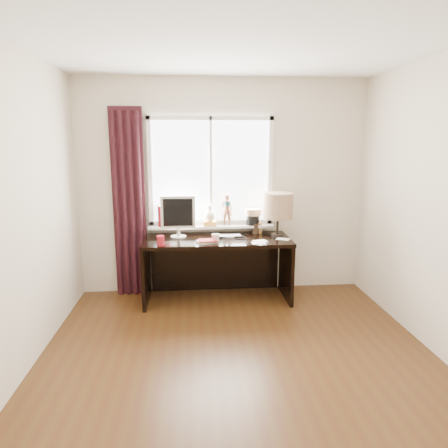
{
  "coord_description": "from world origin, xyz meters",
  "views": [
    {
      "loc": [
        -0.39,
        -2.86,
        1.86
      ],
      "look_at": [
        -0.05,
        1.25,
        1.0
      ],
      "focal_mm": 32.0,
      "sensor_mm": 36.0,
      "label": 1
    }
  ],
  "objects": [
    {
      "name": "monitor",
      "position": [
        -0.55,
        1.73,
        1.03
      ],
      "size": [
        0.4,
        0.18,
        0.49
      ],
      "color": "beige",
      "rests_on": "desk"
    },
    {
      "name": "loose_papers",
      "position": [
        0.46,
        1.46,
        0.75
      ],
      "size": [
        0.48,
        0.3,
        0.0
      ],
      "color": "white",
      "rests_on": "desk"
    },
    {
      "name": "brush_holder",
      "position": [
        0.39,
        1.86,
        0.81
      ],
      "size": [
        0.09,
        0.09,
        0.25
      ],
      "color": "black",
      "rests_on": "desk"
    },
    {
      "name": "desk_cables",
      "position": [
        0.12,
        1.67,
        0.75
      ],
      "size": [
        0.42,
        0.3,
        0.01
      ],
      "color": "black",
      "rests_on": "desk"
    },
    {
      "name": "desk",
      "position": [
        -0.1,
        1.73,
        0.51
      ],
      "size": [
        1.7,
        0.7,
        0.75
      ],
      "color": "black",
      "rests_on": "floor"
    },
    {
      "name": "ceiling",
      "position": [
        0.0,
        0.0,
        2.6
      ],
      "size": [
        3.5,
        4.0,
        0.0
      ],
      "primitive_type": "cube",
      "color": "white",
      "rests_on": "wall_back"
    },
    {
      "name": "window",
      "position": [
        -0.14,
        1.95,
        1.31
      ],
      "size": [
        1.52,
        0.2,
        1.4
      ],
      "color": "white",
      "rests_on": "ground"
    },
    {
      "name": "floor",
      "position": [
        0.0,
        0.0,
        0.0
      ],
      "size": [
        3.5,
        4.0,
        0.0
      ],
      "primitive_type": "cube",
      "color": "#422910",
      "rests_on": "ground"
    },
    {
      "name": "table_lamp",
      "position": [
        0.62,
        1.68,
        1.11
      ],
      "size": [
        0.35,
        0.35,
        0.52
      ],
      "color": "black",
      "rests_on": "desk"
    },
    {
      "name": "wall_back",
      "position": [
        0.0,
        2.0,
        1.3
      ],
      "size": [
        3.5,
        0.0,
        2.6
      ],
      "primitive_type": "cube",
      "rotation": [
        1.57,
        0.0,
        0.0
      ],
      "color": "beige",
      "rests_on": "ground"
    },
    {
      "name": "red_cup",
      "position": [
        -0.73,
        1.36,
        0.8
      ],
      "size": [
        0.08,
        0.08,
        0.11
      ],
      "primitive_type": "cylinder",
      "color": "maroon",
      "rests_on": "desk"
    },
    {
      "name": "laptop",
      "position": [
        0.04,
        1.7,
        0.76
      ],
      "size": [
        0.3,
        0.2,
        0.02
      ],
      "primitive_type": "imported",
      "rotation": [
        0.0,
        0.0,
        0.04
      ],
      "color": "silver",
      "rests_on": "desk"
    },
    {
      "name": "wall_front",
      "position": [
        0.0,
        -2.0,
        1.3
      ],
      "size": [
        3.5,
        0.0,
        2.6
      ],
      "primitive_type": "cube",
      "rotation": [
        1.57,
        0.0,
        0.0
      ],
      "color": "beige",
      "rests_on": "ground"
    },
    {
      "name": "mug",
      "position": [
        -0.13,
        1.47,
        0.8
      ],
      "size": [
        0.13,
        0.13,
        0.1
      ],
      "primitive_type": "imported",
      "rotation": [
        0.0,
        0.0,
        0.68
      ],
      "color": "white",
      "rests_on": "desk"
    },
    {
      "name": "icon_frame",
      "position": [
        0.41,
        1.85,
        0.81
      ],
      "size": [
        0.1,
        0.04,
        0.13
      ],
      "color": "gold",
      "rests_on": "desk"
    },
    {
      "name": "notebook_stack",
      "position": [
        -0.22,
        1.45,
        0.77
      ],
      "size": [
        0.25,
        0.2,
        0.03
      ],
      "color": "beige",
      "rests_on": "desk"
    },
    {
      "name": "curtain",
      "position": [
        -1.13,
        1.91,
        1.12
      ],
      "size": [
        0.38,
        0.09,
        2.25
      ],
      "color": "black",
      "rests_on": "floor"
    }
  ]
}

